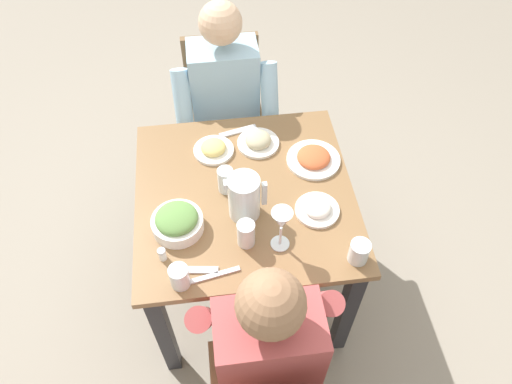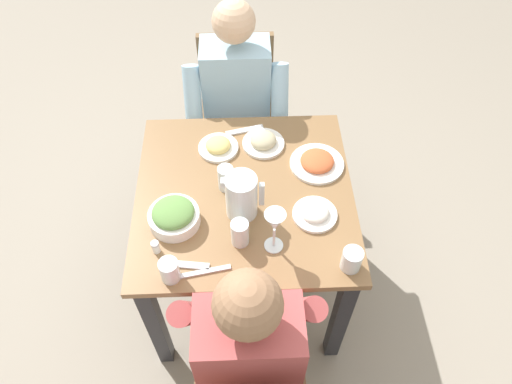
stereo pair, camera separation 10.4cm
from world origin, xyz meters
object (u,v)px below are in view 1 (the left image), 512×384
(chair_far, at_px, (225,109))
(plate_beans, at_px, (258,141))
(water_pitcher, at_px, (244,197))
(plate_yoghurt, at_px, (317,209))
(plate_rice_curry, at_px, (314,158))
(water_glass_near_left, at_px, (179,277))
(water_glass_far_left, at_px, (359,252))
(diner_near, at_px, (263,336))
(diner_far, at_px, (227,114))
(salad_bowl, at_px, (177,221))
(plate_fries, at_px, (214,149))
(water_glass_by_pitcher, at_px, (226,180))
(dining_table, at_px, (245,211))
(wine_glass, at_px, (282,222))
(water_glass_near_right, at_px, (246,234))
(salt_shaker, at_px, (162,254))

(chair_far, distance_m, plate_beans, 0.58)
(water_pitcher, relative_size, plate_yoghurt, 1.11)
(plate_rice_curry, height_order, water_glass_near_left, water_glass_near_left)
(water_glass_far_left, bearing_deg, plate_beans, 114.52)
(diner_near, relative_size, water_pitcher, 6.16)
(chair_far, height_order, diner_near, diner_near)
(diner_far, bearing_deg, diner_near, -88.87)
(salad_bowl, relative_size, plate_fries, 1.12)
(water_glass_by_pitcher, bearing_deg, plate_yoghurt, -24.56)
(chair_far, bearing_deg, plate_yoghurt, -71.97)
(plate_yoghurt, distance_m, plate_fries, 0.52)
(dining_table, height_order, salad_bowl, salad_bowl)
(dining_table, height_order, water_pitcher, water_pitcher)
(diner_near, xyz_separation_m, plate_beans, (0.09, 0.82, 0.10))
(water_glass_by_pitcher, height_order, wine_glass, wine_glass)
(chair_far, xyz_separation_m, plate_fries, (-0.08, -0.52, 0.25))
(chair_far, height_order, plate_rice_curry, chair_far)
(water_glass_far_left, relative_size, wine_glass, 0.46)
(water_glass_near_right, height_order, salt_shaker, water_glass_near_right)
(water_pitcher, distance_m, water_glass_by_pitcher, 0.14)
(water_glass_near_right, xyz_separation_m, salt_shaker, (-0.30, -0.03, -0.03))
(salt_shaker, bearing_deg, plate_fries, 66.51)
(plate_yoghurt, relative_size, water_glass_by_pitcher, 1.54)
(plate_yoghurt, height_order, salt_shaker, salt_shaker)
(chair_far, xyz_separation_m, plate_yoghurt, (0.29, -0.89, 0.25))
(water_glass_near_left, distance_m, salt_shaker, 0.12)
(water_glass_by_pitcher, relative_size, wine_glass, 0.57)
(salad_bowl, height_order, salt_shaker, salad_bowl)
(water_glass_far_left, bearing_deg, salad_bowl, 161.23)
(diner_far, distance_m, salad_bowl, 0.75)
(plate_fries, xyz_separation_m, plate_beans, (0.19, 0.02, 0.00))
(water_glass_by_pitcher, bearing_deg, plate_fries, 99.22)
(diner_far, height_order, wine_glass, diner_far)
(dining_table, relative_size, diner_near, 0.74)
(diner_far, distance_m, water_glass_near_left, 0.97)
(diner_near, bearing_deg, water_glass_near_left, 144.19)
(wine_glass, bearing_deg, dining_table, 111.46)
(diner_far, relative_size, water_pitcher, 6.16)
(plate_fries, height_order, wine_glass, wine_glass)
(diner_far, height_order, salt_shaker, diner_far)
(dining_table, distance_m, salt_shaker, 0.44)
(wine_glass, height_order, salt_shaker, wine_glass)
(dining_table, height_order, plate_fries, plate_fries)
(water_pitcher, height_order, water_glass_near_left, water_pitcher)
(water_pitcher, distance_m, plate_beans, 0.38)
(diner_near, xyz_separation_m, wine_glass, (0.10, 0.30, 0.23))
(salad_bowl, xyz_separation_m, water_glass_far_left, (0.63, -0.21, 0.00))
(water_glass_near_left, xyz_separation_m, wine_glass, (0.36, 0.11, 0.10))
(plate_fries, bearing_deg, salad_bowl, -113.04)
(salad_bowl, bearing_deg, salt_shaker, -114.83)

